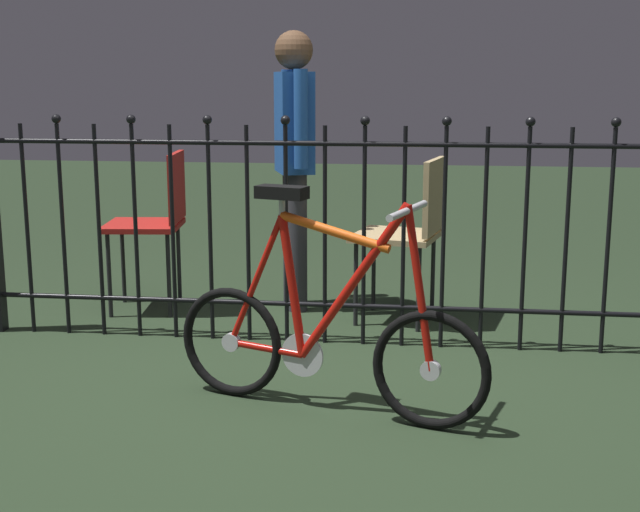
# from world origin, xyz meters

# --- Properties ---
(ground_plane) EXTENTS (20.00, 20.00, 0.00)m
(ground_plane) POSITION_xyz_m (0.00, 0.00, 0.00)
(ground_plane) COLOR #22321E
(iron_fence) EXTENTS (3.47, 0.07, 1.20)m
(iron_fence) POSITION_xyz_m (-0.06, 0.72, 0.60)
(iron_fence) COLOR black
(iron_fence) RESTS_ON ground
(bicycle) EXTENTS (1.28, 0.50, 0.90)m
(bicycle) POSITION_xyz_m (0.15, -0.19, 0.32)
(bicycle) COLOR black
(bicycle) RESTS_ON ground
(chair_tan) EXTENTS (0.51, 0.51, 0.89)m
(chair_tan) POSITION_xyz_m (0.45, 1.16, 0.54)
(chair_tan) COLOR black
(chair_tan) RESTS_ON ground
(chair_red) EXTENTS (0.46, 0.46, 0.90)m
(chair_red) POSITION_xyz_m (-0.98, 1.24, 0.56)
(chair_red) COLOR black
(chair_red) RESTS_ON ground
(person_visitor) EXTENTS (0.27, 0.45, 1.57)m
(person_visitor) POSITION_xyz_m (-0.22, 1.39, 0.93)
(person_visitor) COLOR #2D2D33
(person_visitor) RESTS_ON ground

